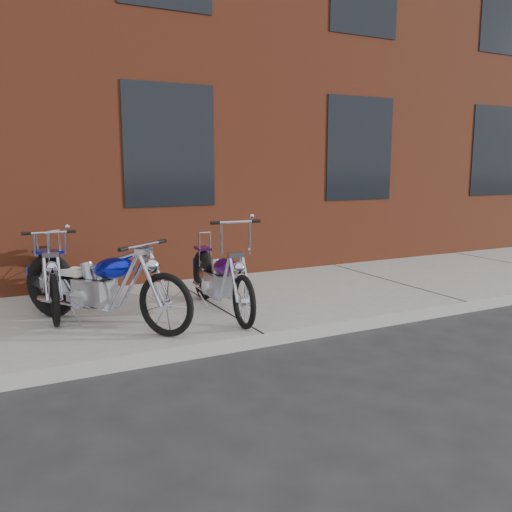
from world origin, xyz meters
TOP-DOWN VIEW (x-y plane):
  - ground at (0.00, 0.00)m, footprint 120.00×120.00m
  - sidewalk at (0.00, 1.50)m, footprint 22.00×3.00m
  - building_brick at (0.00, 8.00)m, footprint 22.00×10.00m
  - chopper_purple at (-0.04, 1.05)m, footprint 0.51×2.07m
  - chopper_blue at (-1.46, 1.10)m, footprint 1.47×1.97m
  - chopper_third at (-1.89, 2.05)m, footprint 0.50×2.05m

SIDE VIEW (x-z plane):
  - ground at x=0.00m, z-range 0.00..0.00m
  - sidewalk at x=0.00m, z-range 0.00..0.15m
  - chopper_third at x=-1.89m, z-range 0.00..1.04m
  - chopper_purple at x=-0.04m, z-range -0.06..1.11m
  - chopper_blue at x=-1.46m, z-range 0.06..1.08m
  - building_brick at x=0.00m, z-range 0.00..8.00m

